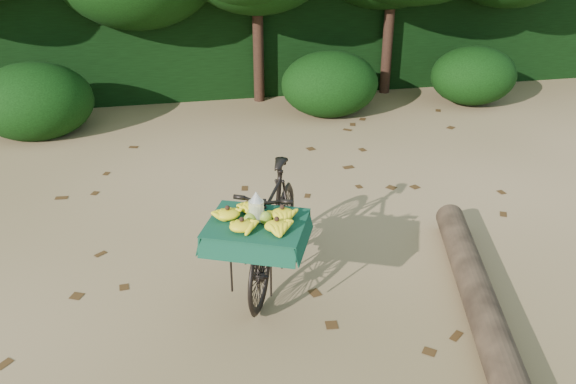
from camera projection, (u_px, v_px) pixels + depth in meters
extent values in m
plane|color=tan|center=(295.00, 264.00, 5.94)|extent=(80.00, 80.00, 0.00)
imported|color=black|center=(274.00, 226.00, 5.54)|extent=(1.17, 1.83, 1.07)
cube|color=black|center=(256.00, 225.00, 4.86)|extent=(0.54, 0.58, 0.03)
cube|color=#144E35|center=(256.00, 223.00, 4.85)|extent=(0.96, 0.89, 0.01)
ellipsoid|color=olive|center=(265.00, 217.00, 4.81)|extent=(0.10, 0.08, 0.11)
ellipsoid|color=olive|center=(253.00, 213.00, 4.88)|extent=(0.10, 0.08, 0.11)
ellipsoid|color=olive|center=(250.00, 219.00, 4.79)|extent=(0.10, 0.08, 0.11)
cylinder|color=#EAE5C6|center=(256.00, 210.00, 4.82)|extent=(0.12, 0.12, 0.16)
cylinder|color=brown|center=(493.00, 337.00, 4.75)|extent=(1.34, 3.90, 0.29)
cube|color=black|center=(222.00, 37.00, 11.08)|extent=(26.00, 1.80, 1.80)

